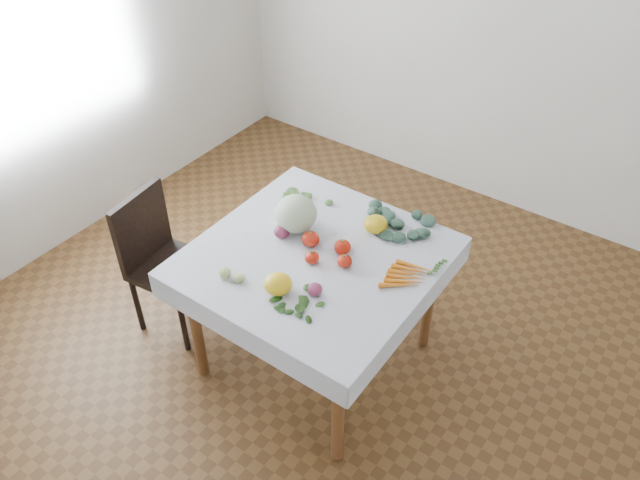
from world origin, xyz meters
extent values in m
plane|color=brown|center=(0.00, 0.00, 0.00)|extent=(4.00, 4.00, 0.00)
cube|color=white|center=(0.00, 2.00, 1.35)|extent=(4.00, 0.04, 2.70)
cube|color=white|center=(-2.00, 0.00, 1.35)|extent=(0.04, 4.00, 2.70)
cube|color=brown|center=(0.00, 0.00, 0.73)|extent=(1.00, 1.00, 0.04)
cylinder|color=brown|center=(-0.44, -0.44, 0.35)|extent=(0.06, 0.06, 0.71)
cylinder|color=brown|center=(0.44, -0.44, 0.35)|extent=(0.06, 0.06, 0.71)
cylinder|color=brown|center=(-0.44, 0.44, 0.35)|extent=(0.06, 0.06, 0.71)
cylinder|color=brown|center=(0.44, 0.44, 0.35)|extent=(0.06, 0.06, 0.71)
cube|color=white|center=(0.00, 0.00, 0.75)|extent=(1.12, 1.12, 0.01)
cube|color=black|center=(-0.81, -0.23, 0.41)|extent=(0.43, 0.43, 0.04)
cube|color=black|center=(-0.98, -0.25, 0.64)|extent=(0.08, 0.39, 0.42)
cylinder|color=black|center=(-0.95, -0.41, 0.20)|extent=(0.03, 0.03, 0.39)
cylinder|color=black|center=(-0.63, -0.37, 0.20)|extent=(0.03, 0.03, 0.39)
cylinder|color=black|center=(-0.99, -0.09, 0.20)|extent=(0.03, 0.03, 0.39)
cylinder|color=black|center=(-0.67, -0.05, 0.20)|extent=(0.03, 0.03, 0.39)
ellipsoid|color=beige|center=(-0.20, 0.11, 0.85)|extent=(0.26, 0.26, 0.19)
ellipsoid|color=red|center=(0.16, 0.02, 0.79)|extent=(0.07, 0.07, 0.06)
ellipsoid|color=red|center=(0.10, 0.09, 0.79)|extent=(0.11, 0.11, 0.07)
ellipsoid|color=red|center=(0.02, -0.05, 0.79)|extent=(0.09, 0.09, 0.06)
ellipsoid|color=red|center=(-0.06, 0.05, 0.79)|extent=(0.11, 0.11, 0.08)
ellipsoid|color=gold|center=(0.14, 0.33, 0.80)|extent=(0.13, 0.13, 0.09)
ellipsoid|color=gold|center=(0.01, -0.30, 0.80)|extent=(0.13, 0.13, 0.09)
ellipsoid|color=#621C43|center=(-0.22, 0.02, 0.79)|extent=(0.11, 0.11, 0.07)
ellipsoid|color=#621C43|center=(0.15, -0.22, 0.78)|extent=(0.08, 0.08, 0.06)
ellipsoid|color=#BFCB75|center=(-0.21, -0.34, 0.78)|extent=(0.05, 0.05, 0.04)
ellipsoid|color=#BFCB75|center=(-0.25, -0.33, 0.78)|extent=(0.05, 0.05, 0.04)
ellipsoid|color=#BFCB75|center=(-0.20, -0.39, 0.78)|extent=(0.05, 0.05, 0.04)
cone|color=orange|center=(0.44, 0.19, 0.77)|extent=(0.19, 0.07, 0.03)
cone|color=orange|center=(0.44, 0.16, 0.77)|extent=(0.19, 0.08, 0.03)
cone|color=orange|center=(0.44, 0.13, 0.77)|extent=(0.19, 0.10, 0.03)
cone|color=orange|center=(0.44, 0.10, 0.77)|extent=(0.18, 0.11, 0.03)
cone|color=orange|center=(0.44, 0.07, 0.77)|extent=(0.17, 0.13, 0.03)
cone|color=orange|center=(0.44, 0.04, 0.77)|extent=(0.17, 0.14, 0.03)
ellipsoid|color=#355648|center=(0.22, 0.43, 0.78)|extent=(0.07, 0.07, 0.04)
ellipsoid|color=#355648|center=(0.17, 0.44, 0.78)|extent=(0.07, 0.07, 0.04)
ellipsoid|color=#355648|center=(0.21, 0.39, 0.78)|extent=(0.07, 0.07, 0.04)
ellipsoid|color=#355648|center=(0.23, 0.47, 0.78)|extent=(0.07, 0.07, 0.04)
ellipsoid|color=#355648|center=(0.13, 0.41, 0.78)|extent=(0.07, 0.07, 0.04)
ellipsoid|color=#355648|center=(0.27, 0.40, 0.78)|extent=(0.07, 0.07, 0.04)
ellipsoid|color=#355648|center=(0.16, 0.50, 0.78)|extent=(0.07, 0.07, 0.04)
ellipsoid|color=#355648|center=(0.16, 0.35, 0.78)|extent=(0.07, 0.07, 0.04)
ellipsoid|color=#355648|center=(0.30, 0.47, 0.78)|extent=(0.07, 0.07, 0.04)
ellipsoid|color=#355648|center=(0.08, 0.45, 0.78)|extent=(0.07, 0.07, 0.04)
ellipsoid|color=#355648|center=(0.27, 0.33, 0.78)|extent=(0.07, 0.07, 0.04)
ellipsoid|color=#355648|center=(0.22, 0.54, 0.78)|extent=(0.07, 0.07, 0.04)
ellipsoid|color=#355648|center=(0.07, 0.35, 0.78)|extent=(0.07, 0.07, 0.04)
ellipsoid|color=#27591B|center=(0.14, -0.30, 0.76)|extent=(0.05, 0.03, 0.01)
ellipsoid|color=#27591B|center=(0.11, -0.28, 0.76)|extent=(0.05, 0.03, 0.01)
ellipsoid|color=#27591B|center=(0.11, -0.32, 0.76)|extent=(0.05, 0.03, 0.01)
ellipsoid|color=#27591B|center=(0.16, -0.28, 0.76)|extent=(0.05, 0.03, 0.01)
ellipsoid|color=#27591B|center=(0.08, -0.29, 0.76)|extent=(0.05, 0.03, 0.01)
ellipsoid|color=#27591B|center=(0.15, -0.33, 0.76)|extent=(0.05, 0.03, 0.01)
ellipsoid|color=#27591B|center=(0.13, -0.24, 0.76)|extent=(0.05, 0.03, 0.01)
ellipsoid|color=#27591B|center=(0.07, -0.33, 0.76)|extent=(0.05, 0.03, 0.01)
ellipsoid|color=#27591B|center=(0.20, -0.30, 0.76)|extent=(0.05, 0.03, 0.01)
ellipsoid|color=#27591B|center=(0.07, -0.24, 0.76)|extent=(0.05, 0.03, 0.01)
ellipsoid|color=#27591B|center=(0.13, -0.37, 0.76)|extent=(0.05, 0.03, 0.01)
ellipsoid|color=#27591B|center=(0.19, -0.23, 0.76)|extent=(0.05, 0.03, 0.01)
ellipsoid|color=#27591B|center=(0.02, -0.30, 0.76)|extent=(0.05, 0.03, 0.01)
ellipsoid|color=#27591B|center=(0.22, -0.35, 0.76)|extent=(0.05, 0.03, 0.01)
ellipsoid|color=#4C7535|center=(-0.28, 0.30, 0.77)|extent=(0.05, 0.05, 0.02)
ellipsoid|color=#4C7535|center=(-0.32, 0.32, 0.77)|extent=(0.05, 0.05, 0.02)
ellipsoid|color=#4C7535|center=(-0.29, 0.27, 0.77)|extent=(0.05, 0.05, 0.02)
ellipsoid|color=#4C7535|center=(-0.27, 0.33, 0.77)|extent=(0.05, 0.05, 0.02)
ellipsoid|color=#4C7535|center=(-0.35, 0.29, 0.77)|extent=(0.05, 0.05, 0.02)
ellipsoid|color=#4C7535|center=(-0.24, 0.28, 0.77)|extent=(0.05, 0.05, 0.02)
ellipsoid|color=#4C7535|center=(-0.32, 0.36, 0.77)|extent=(0.05, 0.05, 0.02)
ellipsoid|color=#4C7535|center=(-0.33, 0.24, 0.77)|extent=(0.05, 0.05, 0.02)
ellipsoid|color=#4C7535|center=(-0.21, 0.33, 0.77)|extent=(0.05, 0.05, 0.02)
ellipsoid|color=#4C7535|center=(-0.39, 0.33, 0.77)|extent=(0.05, 0.05, 0.02)
ellipsoid|color=#4C7535|center=(-0.24, 0.22, 0.77)|extent=(0.05, 0.05, 0.02)
camera|label=1|loc=(1.34, -1.84, 2.74)|focal=35.00mm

